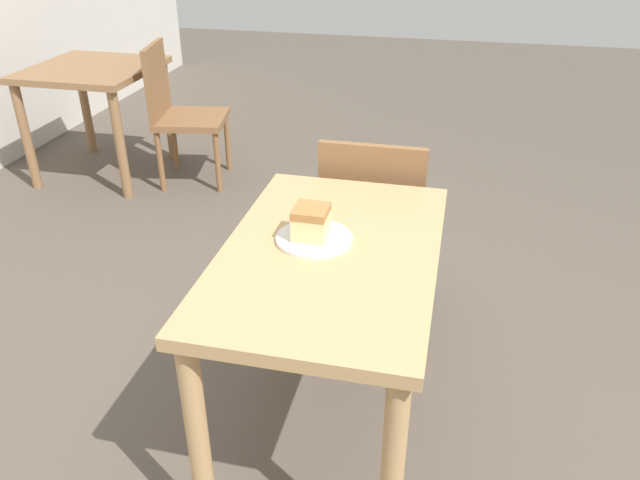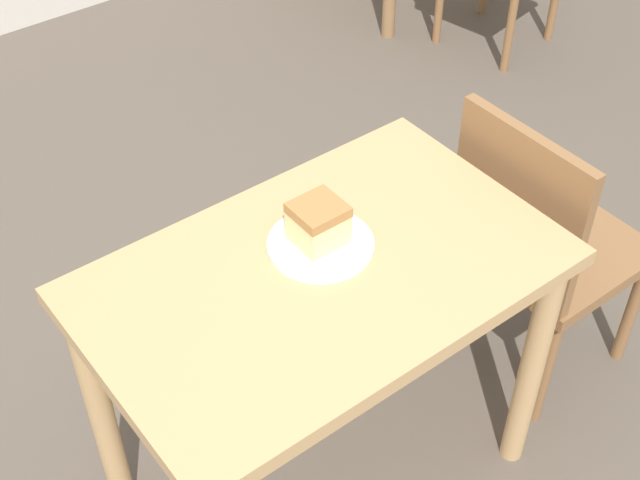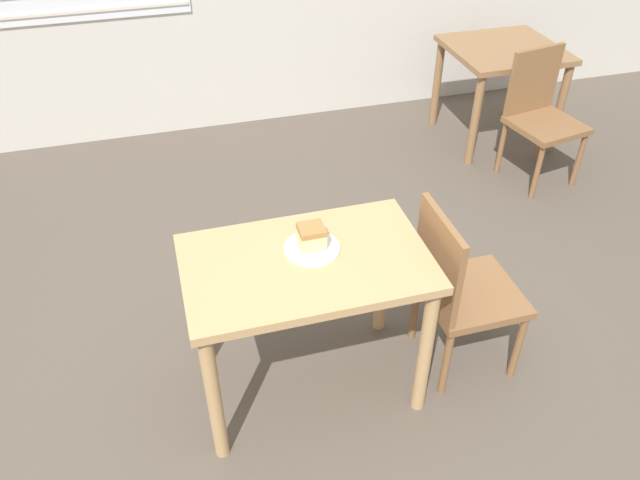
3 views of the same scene
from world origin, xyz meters
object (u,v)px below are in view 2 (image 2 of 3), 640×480
object	(u,v)px
chair_near_window	(539,242)
cake_slice	(318,223)
plate	(321,244)
dining_table_near	(322,312)

from	to	relation	value
chair_near_window	cake_slice	world-z (taller)	chair_near_window
plate	cake_slice	xyz separation A→B (m)	(0.00, 0.01, 0.05)
cake_slice	chair_near_window	bearing A→B (deg)	-8.74
dining_table_near	cake_slice	world-z (taller)	cake_slice
cake_slice	plate	bearing A→B (deg)	-98.32
chair_near_window	plate	xyz separation A→B (m)	(-0.66, 0.09, 0.30)
plate	cake_slice	distance (m)	0.06
dining_table_near	chair_near_window	bearing A→B (deg)	-2.75
plate	dining_table_near	bearing A→B (deg)	-124.60
dining_table_near	plate	size ratio (longest dim) A/B	4.33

